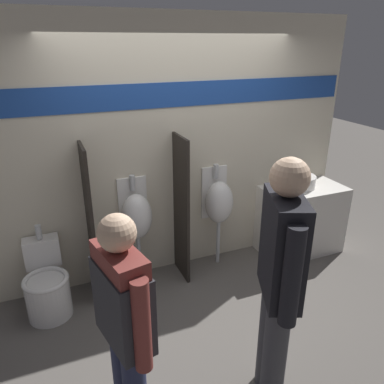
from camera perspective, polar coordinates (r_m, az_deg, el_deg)
The scene contains 12 objects.
ground_plane at distance 4.06m, azimuth 0.94°, elevation -14.72°, with size 16.00×16.00×0.00m, color #5B5651.
display_wall at distance 3.96m, azimuth -2.38°, elevation 6.34°, with size 4.03×0.07×2.70m.
sink_counter at distance 4.75m, azimuth 16.21°, elevation -4.02°, with size 0.97×0.55×0.83m.
sink_basin at distance 4.57m, azimuth 15.93°, elevation 1.61°, with size 0.39×0.39×0.28m.
cell_phone at distance 4.33m, azimuth 14.63°, elevation -0.30°, with size 0.07×0.14×0.01m.
divider_near_counter at distance 3.74m, azimuth -15.22°, elevation -4.86°, with size 0.03×0.41×1.57m.
divider_mid at distance 3.94m, azimuth -1.63°, elevation -2.66°, with size 0.03×0.41×1.57m.
urinal_near_counter at distance 3.88m, azimuth -8.47°, elevation -3.64°, with size 0.32×0.30×1.18m.
urinal_far at distance 4.17m, azimuth 4.08°, elevation -1.54°, with size 0.32×0.30×1.18m.
toilet at distance 3.88m, azimuth -21.20°, elevation -13.42°, with size 0.41×0.58×0.83m.
person_in_vest at distance 2.32m, azimuth -10.28°, elevation -18.59°, with size 0.29×0.55×1.61m.
person_with_lanyard at distance 2.55m, azimuth 13.13°, elevation -12.69°, with size 0.36×0.60×1.82m.
Camera 1 is at (-1.30, -2.98, 2.43)m, focal length 35.00 mm.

